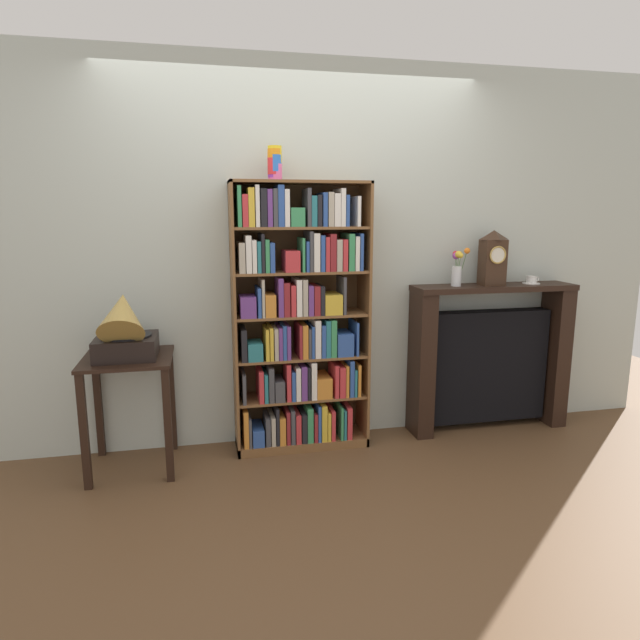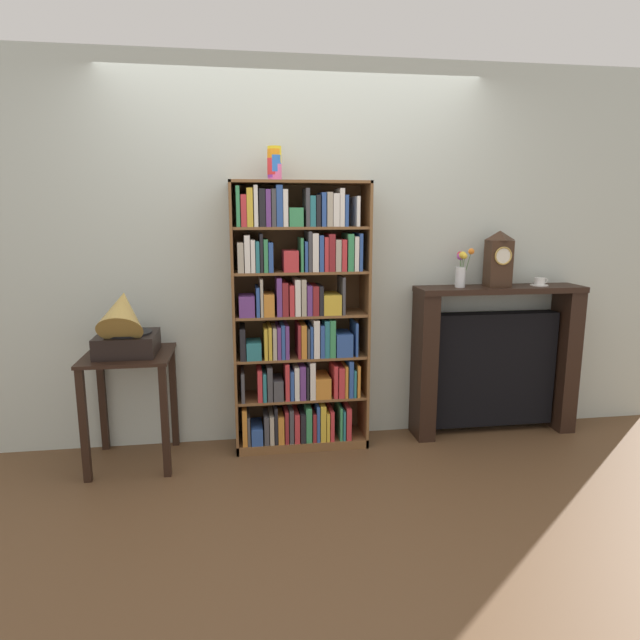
% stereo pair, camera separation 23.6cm
% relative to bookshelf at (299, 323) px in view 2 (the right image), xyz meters
% --- Properties ---
extents(ground_plane, '(8.24, 6.40, 0.02)m').
position_rel_bookshelf_xyz_m(ground_plane, '(0.01, -0.14, -0.88)').
color(ground_plane, brown).
extents(wall_back, '(5.24, 0.08, 2.60)m').
position_rel_bookshelf_xyz_m(wall_back, '(0.17, 0.20, 0.43)').
color(wall_back, beige).
rests_on(wall_back, ground).
extents(bookshelf, '(0.90, 0.30, 1.80)m').
position_rel_bookshelf_xyz_m(bookshelf, '(0.00, 0.00, 0.00)').
color(bookshelf, brown).
rests_on(bookshelf, ground).
extents(cup_stack, '(0.09, 0.09, 0.21)m').
position_rel_bookshelf_xyz_m(cup_stack, '(-0.15, 0.01, 1.04)').
color(cup_stack, pink).
rests_on(cup_stack, bookshelf).
extents(side_table_left, '(0.53, 0.53, 0.73)m').
position_rel_bookshelf_xyz_m(side_table_left, '(-1.09, -0.11, -0.32)').
color(side_table_left, black).
rests_on(side_table_left, ground).
extents(gramophone, '(0.36, 0.47, 0.48)m').
position_rel_bookshelf_xyz_m(gramophone, '(-1.09, -0.16, 0.05)').
color(gramophone, black).
rests_on(gramophone, side_table_left).
extents(fireplace_mantel, '(1.20, 0.28, 1.09)m').
position_rel_bookshelf_xyz_m(fireplace_mantel, '(1.43, 0.04, -0.33)').
color(fireplace_mantel, black).
rests_on(fireplace_mantel, ground).
extents(mantel_clock, '(0.16, 0.14, 0.39)m').
position_rel_bookshelf_xyz_m(mantel_clock, '(1.41, 0.02, 0.41)').
color(mantel_clock, '#382316').
rests_on(mantel_clock, fireplace_mantel).
extents(flower_vase, '(0.11, 0.13, 0.27)m').
position_rel_bookshelf_xyz_m(flower_vase, '(1.14, 0.03, 0.35)').
color(flower_vase, silver).
rests_on(flower_vase, fireplace_mantel).
extents(teacup_with_saucer, '(0.13, 0.13, 0.06)m').
position_rel_bookshelf_xyz_m(teacup_with_saucer, '(1.73, 0.02, 0.24)').
color(teacup_with_saucer, white).
rests_on(teacup_with_saucer, fireplace_mantel).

